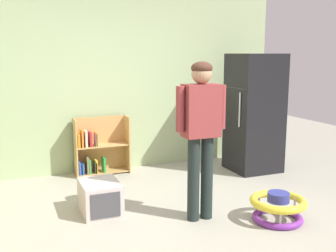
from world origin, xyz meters
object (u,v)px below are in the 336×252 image
object	(u,v)px
refrigerator	(254,113)
baby_walker	(278,207)
standing_person	(201,126)
pet_carrier	(100,197)
bookshelf	(98,150)

from	to	relation	value
refrigerator	baby_walker	world-z (taller)	refrigerator
standing_person	baby_walker	xyz separation A→B (m)	(0.75, -0.37, -0.88)
baby_walker	pet_carrier	world-z (taller)	pet_carrier
baby_walker	pet_carrier	distance (m)	1.96
standing_person	pet_carrier	world-z (taller)	standing_person
bookshelf	baby_walker	bearing A→B (deg)	-60.19
bookshelf	baby_walker	xyz separation A→B (m)	(1.41, -2.46, -0.21)
bookshelf	standing_person	bearing A→B (deg)	-72.43
standing_person	baby_walker	size ratio (longest dim) A/B	2.82
bookshelf	standing_person	size ratio (longest dim) A/B	0.50
bookshelf	standing_person	distance (m)	2.29
refrigerator	pet_carrier	size ratio (longest dim) A/B	3.22
standing_person	refrigerator	bearing A→B (deg)	41.18
refrigerator	standing_person	xyz separation A→B (m)	(-1.61, -1.41, 0.14)
pet_carrier	bookshelf	bearing A→B (deg)	78.54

